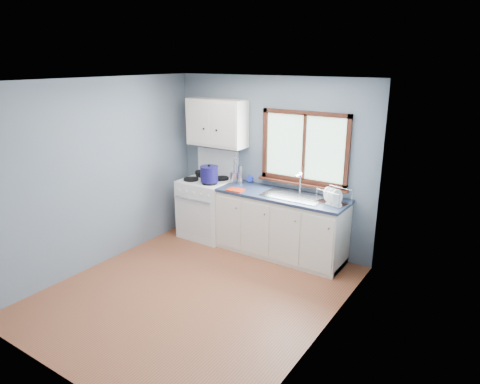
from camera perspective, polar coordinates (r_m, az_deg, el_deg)
The scene contains 19 objects.
floor at distance 5.39m, azimuth -5.89°, elevation -13.15°, with size 3.20×3.60×0.02m, color brown.
ceiling at distance 4.66m, azimuth -6.87°, elevation 14.66°, with size 3.20×3.60×0.02m, color white.
wall_back at distance 6.32m, azimuth 4.19°, elevation 3.86°, with size 3.20×0.02×2.50m, color slate.
wall_front at distance 3.77m, azimuth -24.29°, elevation -7.22°, with size 3.20×0.02×2.50m, color slate.
wall_left at distance 6.00m, azimuth -18.27°, elevation 2.29°, with size 0.02×3.60×2.50m, color slate.
wall_right at distance 4.09m, azimuth 11.36°, elevation -4.05°, with size 0.02×3.60×2.50m, color slate.
gas_range at distance 6.77m, azimuth -4.39°, elevation -1.90°, with size 0.76×0.69×1.36m.
base_cabinets at distance 6.15m, azimuth 5.44°, elevation -4.80°, with size 1.85×0.60×0.88m.
countertop at distance 5.98m, azimuth 5.57°, elevation -0.45°, with size 1.89×0.64×0.04m, color #1B2539.
sink at distance 5.92m, azimuth 7.10°, elevation -1.12°, with size 0.84×0.46×0.44m.
window at distance 6.00m, azimuth 8.52°, elevation 5.19°, with size 1.36×0.10×1.03m.
upper_cabinets at distance 6.52m, azimuth -3.12°, elevation 9.21°, with size 0.95×0.35×0.70m.
skillet at distance 6.85m, azimuth -5.00°, elevation 2.59°, with size 0.37×0.27×0.05m.
stockpot at distance 6.39m, azimuth -4.13°, elevation 2.43°, with size 0.30×0.30×0.27m.
utensil_crock at distance 6.48m, azimuth -0.70°, elevation 2.03°, with size 0.16×0.16×0.42m.
thermos at distance 6.37m, azimuth 0.01°, elevation 2.27°, with size 0.07×0.07×0.28m, color silver.
soap_bottle at distance 6.46m, azimuth 1.29°, elevation 2.36°, with size 0.10×0.10×0.26m, color #2335D9.
dish_towel at distance 6.10m, azimuth -0.60°, elevation 0.28°, with size 0.24×0.17×0.02m, color red.
dish_rack at distance 5.70m, azimuth 12.34°, elevation -0.93°, with size 0.44×0.38×0.20m.
Camera 1 is at (3.00, -3.56, 2.72)m, focal length 32.00 mm.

